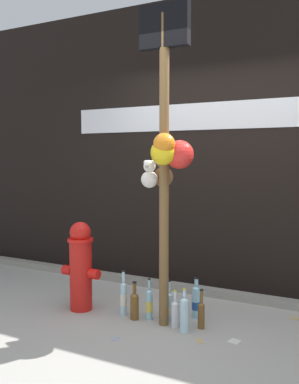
{
  "coord_description": "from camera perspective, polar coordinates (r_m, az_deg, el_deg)",
  "views": [
    {
      "loc": [
        1.5,
        -3.1,
        1.46
      ],
      "look_at": [
        -0.25,
        0.22,
        1.16
      ],
      "focal_mm": 40.48,
      "sensor_mm": 36.0,
      "label": 1
    }
  ],
  "objects": [
    {
      "name": "ground_plane",
      "position": [
        3.74,
        1.96,
        -18.44
      ],
      "size": [
        14.0,
        14.0,
        0.0
      ],
      "primitive_type": "plane",
      "color": "#9E9B93"
    },
    {
      "name": "building_wall",
      "position": [
        4.88,
        9.99,
        6.37
      ],
      "size": [
        10.0,
        0.21,
        3.24
      ],
      "color": "black",
      "rests_on": "ground_plane"
    },
    {
      "name": "curb_strip",
      "position": [
        4.74,
        8.28,
        -12.94
      ],
      "size": [
        8.0,
        0.12,
        0.08
      ],
      "primitive_type": "cube",
      "color": "gray",
      "rests_on": "ground_plane"
    },
    {
      "name": "memorial_post",
      "position": [
        3.67,
        2.18,
        6.95
      ],
      "size": [
        0.49,
        0.44,
        2.73
      ],
      "color": "brown",
      "rests_on": "ground_plane"
    },
    {
      "name": "fire_hydrant",
      "position": [
        4.25,
        -9.05,
        -9.52
      ],
      "size": [
        0.41,
        0.25,
        0.85
      ],
      "color": "red",
      "rests_on": "ground_plane"
    },
    {
      "name": "bottle_0",
      "position": [
        3.77,
        4.63,
        -15.67
      ],
      "size": [
        0.07,
        0.07,
        0.37
      ],
      "color": "#B2DBEA",
      "rests_on": "ground_plane"
    },
    {
      "name": "bottle_1",
      "position": [
        4.13,
        -3.44,
        -13.72
      ],
      "size": [
        0.06,
        0.06,
        0.43
      ],
      "color": "#B2DBEA",
      "rests_on": "ground_plane"
    },
    {
      "name": "bottle_2",
      "position": [
        3.87,
        6.83,
        -15.58
      ],
      "size": [
        0.06,
        0.06,
        0.34
      ],
      "color": "brown",
      "rests_on": "ground_plane"
    },
    {
      "name": "bottle_3",
      "position": [
        3.87,
        3.35,
        -15.58
      ],
      "size": [
        0.07,
        0.07,
        0.33
      ],
      "color": "silver",
      "rests_on": "ground_plane"
    },
    {
      "name": "bottle_4",
      "position": [
        4.08,
        6.17,
        -14.14
      ],
      "size": [
        0.08,
        0.08,
        0.38
      ],
      "color": "#93CCE0",
      "rests_on": "ground_plane"
    },
    {
      "name": "bottle_5",
      "position": [
        4.04,
        -1.99,
        -14.58
      ],
      "size": [
        0.08,
        0.08,
        0.35
      ],
      "color": "brown",
      "rests_on": "ground_plane"
    },
    {
      "name": "bottle_6",
      "position": [
        4.0,
        2.59,
        -14.81
      ],
      "size": [
        0.07,
        0.07,
        0.37
      ],
      "color": "#B2DBEA",
      "rests_on": "ground_plane"
    },
    {
      "name": "bottle_7",
      "position": [
        4.03,
        -0.04,
        -14.56
      ],
      "size": [
        0.06,
        0.06,
        0.38
      ],
      "color": "#93CCE0",
      "rests_on": "ground_plane"
    },
    {
      "name": "litter_0",
      "position": [
        3.67,
        6.62,
        -18.89
      ],
      "size": [
        0.1,
        0.12,
        0.01
      ],
      "primitive_type": "cube",
      "rotation": [
        0.0,
        0.0,
        2.15
      ],
      "color": "tan",
      "rests_on": "ground_plane"
    },
    {
      "name": "litter_1",
      "position": [
        3.7,
        -4.55,
        -18.68
      ],
      "size": [
        0.05,
        0.08,
        0.01
      ],
      "primitive_type": "cube",
      "rotation": [
        0.0,
        0.0,
        1.56
      ],
      "color": "#8C99B2",
      "rests_on": "ground_plane"
    },
    {
      "name": "litter_2",
      "position": [
        3.7,
        11.14,
        -18.71
      ],
      "size": [
        0.1,
        0.11,
        0.01
      ],
      "primitive_type": "cube",
      "rotation": [
        0.0,
        0.0,
        2.95
      ],
      "color": "silver",
      "rests_on": "ground_plane"
    },
    {
      "name": "litter_3",
      "position": [
        4.31,
        18.53,
        -15.48
      ],
      "size": [
        0.09,
        0.09,
        0.01
      ],
      "primitive_type": "cube",
      "rotation": [
        0.0,
        0.0,
        2.84
      ],
      "color": "tan",
      "rests_on": "ground_plane"
    }
  ]
}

